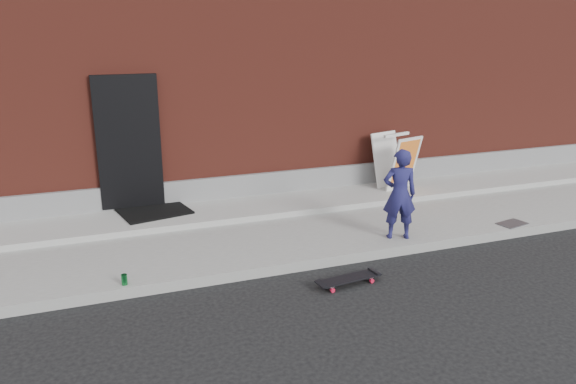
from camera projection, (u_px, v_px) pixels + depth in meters
name	position (u px, v px, depth m)	size (l,w,h in m)	color
ground	(343.00, 265.00, 8.01)	(80.00, 80.00, 0.00)	black
sidewalk	(304.00, 226.00, 9.34)	(20.00, 3.00, 0.15)	gray
apron	(286.00, 204.00, 10.11)	(20.00, 1.20, 0.10)	gray
building	(221.00, 59.00, 13.59)	(20.00, 8.10, 5.00)	maroon
child	(400.00, 194.00, 8.44)	(0.51, 0.33, 1.39)	#1D1C4F
skateboard	(349.00, 279.00, 7.39)	(0.90, 0.33, 0.10)	red
pizza_sign	(396.00, 161.00, 10.77)	(0.82, 0.90, 1.07)	silver
soda_can	(124.00, 280.00, 7.06)	(0.07, 0.07, 0.14)	#177431
doormat	(154.00, 211.00, 9.50)	(1.09, 0.89, 0.03)	black
utility_plate	(512.00, 224.00, 9.22)	(0.47, 0.30, 0.01)	#515256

